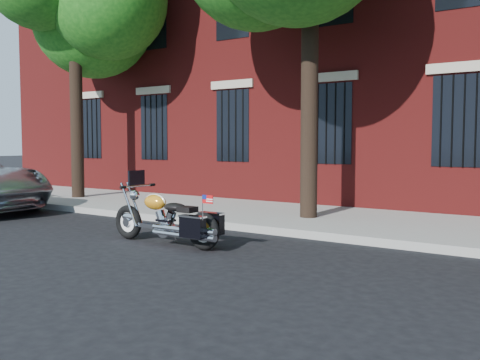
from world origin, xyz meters
The scene contains 5 objects.
ground centered at (0.00, 0.00, 0.00)m, with size 120.00×120.00×0.00m, color black.
curb centered at (0.00, 1.38, 0.07)m, with size 40.00×0.16×0.15m, color gray.
sidewalk centered at (0.00, 3.26, 0.07)m, with size 40.00×3.60×0.15m, color gray.
building centered at (0.00, 10.06, 6.00)m, with size 26.00×10.08×12.00m.
motorcycle centered at (-0.34, -0.56, 0.42)m, with size 2.45×0.71×1.24m.
Camera 1 is at (5.68, -7.22, 1.73)m, focal length 40.00 mm.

